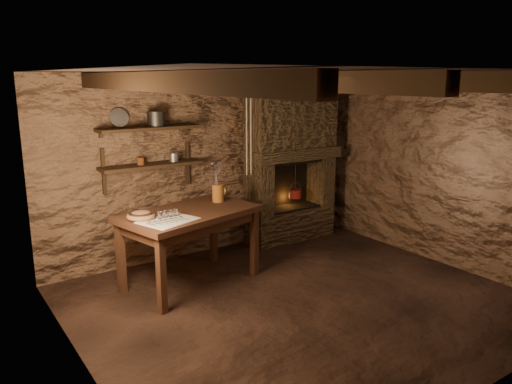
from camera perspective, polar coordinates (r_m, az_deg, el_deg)
floor at (r=5.49m, az=5.01°, el=-12.35°), size 4.50×4.50×0.00m
back_wall at (r=6.72m, az=-5.66°, el=3.12°), size 4.50×0.04×2.40m
front_wall at (r=3.84m, az=24.75°, el=-5.64°), size 4.50×0.04×2.40m
left_wall at (r=4.09m, az=-19.89°, el=-4.09°), size 0.04×4.00×2.40m
right_wall at (r=6.73m, az=20.21°, el=2.39°), size 0.04×4.00×2.40m
ceiling at (r=4.97m, az=5.56°, el=13.55°), size 4.50×4.00×0.04m
beam_far_left at (r=4.17m, az=-10.89°, el=12.26°), size 0.14×3.95×0.16m
beam_mid_left at (r=4.66m, az=0.70°, el=12.54°), size 0.14×3.95×0.16m
beam_mid_right at (r=5.30m, az=9.80°, el=12.42°), size 0.14×3.95×0.16m
beam_far_right at (r=6.04m, az=16.79°, el=12.11°), size 0.14×3.95×0.16m
shelf_lower at (r=6.20m, az=-11.86°, el=3.01°), size 1.25×0.30×0.04m
shelf_upper at (r=6.14m, az=-12.06°, el=7.14°), size 1.25×0.30×0.04m
hearth at (r=7.21m, az=3.98°, el=4.03°), size 1.43×0.51×2.30m
work_table at (r=5.79m, az=-7.51°, el=-6.01°), size 1.69×1.20×0.88m
linen_cloth at (r=5.31m, az=-10.01°, el=-3.23°), size 0.66×0.59×0.01m
pewter_cutlery_row at (r=5.30m, az=-9.93°, el=-3.17°), size 0.49×0.32×0.01m
drinking_glasses at (r=5.40m, az=-10.32°, el=-2.54°), size 0.18×0.05×0.07m
stoneware_jug at (r=6.01m, az=-4.37°, el=0.85°), size 0.16×0.15×0.49m
wooden_bowl at (r=5.42m, az=-13.01°, el=-2.70°), size 0.34×0.34×0.11m
iron_stockpot at (r=6.17m, az=-11.36°, el=8.12°), size 0.24×0.24×0.16m
tin_pan at (r=6.11m, az=-15.40°, el=8.19°), size 0.23×0.10×0.23m
small_kettle at (r=6.31m, az=-9.39°, el=3.95°), size 0.16×0.12×0.16m
rusty_tin at (r=6.14m, az=-13.05°, el=3.46°), size 0.09×0.09×0.09m
red_pot at (r=7.31m, az=4.49°, el=-0.11°), size 0.20×0.19×0.54m
hanging_ropes at (r=5.86m, az=-0.83°, el=7.65°), size 0.08×0.08×1.20m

